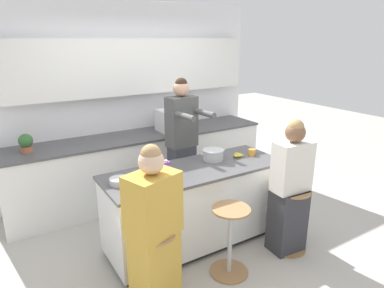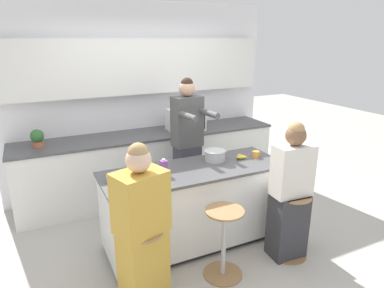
# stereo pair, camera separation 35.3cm
# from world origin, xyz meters

# --- Properties ---
(ground_plane) EXTENTS (16.00, 16.00, 0.00)m
(ground_plane) POSITION_xyz_m (0.00, 0.00, 0.00)
(ground_plane) COLOR #B2ADA3
(wall_back) EXTENTS (3.96, 0.22, 2.70)m
(wall_back) POSITION_xyz_m (0.00, 1.73, 1.54)
(wall_back) COLOR white
(wall_back) RESTS_ON ground_plane
(back_counter) EXTENTS (3.67, 0.69, 0.92)m
(back_counter) POSITION_xyz_m (0.00, 1.40, 0.46)
(back_counter) COLOR white
(back_counter) RESTS_ON ground_plane
(kitchen_island) EXTENTS (1.98, 0.72, 0.89)m
(kitchen_island) POSITION_xyz_m (0.00, 0.00, 0.45)
(kitchen_island) COLOR black
(kitchen_island) RESTS_ON ground_plane
(bar_stool_leftmost) EXTENTS (0.38, 0.38, 0.70)m
(bar_stool_leftmost) POSITION_xyz_m (-0.79, -0.61, 0.38)
(bar_stool_leftmost) COLOR #997047
(bar_stool_leftmost) RESTS_ON ground_plane
(bar_stool_center) EXTENTS (0.38, 0.38, 0.70)m
(bar_stool_center) POSITION_xyz_m (0.00, -0.62, 0.38)
(bar_stool_center) COLOR #997047
(bar_stool_center) RESTS_ON ground_plane
(bar_stool_rightmost) EXTENTS (0.38, 0.38, 0.70)m
(bar_stool_rightmost) POSITION_xyz_m (0.79, -0.64, 0.38)
(bar_stool_rightmost) COLOR #997047
(bar_stool_rightmost) RESTS_ON ground_plane
(person_cooking) EXTENTS (0.40, 0.59, 1.76)m
(person_cooking) POSITION_xyz_m (0.24, 0.70, 0.88)
(person_cooking) COLOR #383842
(person_cooking) RESTS_ON ground_plane
(person_wrapped_blanket) EXTENTS (0.47, 0.40, 1.45)m
(person_wrapped_blanket) POSITION_xyz_m (-0.79, -0.63, 0.69)
(person_wrapped_blanket) COLOR gold
(person_wrapped_blanket) RESTS_ON ground_plane
(person_seated_near) EXTENTS (0.40, 0.29, 1.45)m
(person_seated_near) POSITION_xyz_m (0.76, -0.63, 0.67)
(person_seated_near) COLOR #333338
(person_seated_near) RESTS_ON ground_plane
(cooking_pot) EXTENTS (0.33, 0.24, 0.12)m
(cooking_pot) POSITION_xyz_m (0.31, 0.12, 0.95)
(cooking_pot) COLOR #B7BABC
(cooking_pot) RESTS_ON kitchen_island
(fruit_bowl) EXTENTS (0.19, 0.19, 0.06)m
(fruit_bowl) POSITION_xyz_m (-0.83, 0.03, 0.92)
(fruit_bowl) COLOR #B7BABC
(fruit_bowl) RESTS_ON kitchen_island
(coffee_cup_near) EXTENTS (0.11, 0.08, 0.08)m
(coffee_cup_near) POSITION_xyz_m (0.79, 0.01, 0.93)
(coffee_cup_near) COLOR orange
(coffee_cup_near) RESTS_ON kitchen_island
(coffee_cup_far) EXTENTS (0.12, 0.08, 0.08)m
(coffee_cup_far) POSITION_xyz_m (-0.76, -0.22, 0.93)
(coffee_cup_far) COLOR white
(coffee_cup_far) RESTS_ON kitchen_island
(banana_bunch) EXTENTS (0.16, 0.12, 0.05)m
(banana_bunch) POSITION_xyz_m (0.60, 0.04, 0.91)
(banana_bunch) COLOR yellow
(banana_bunch) RESTS_ON kitchen_island
(juice_carton) EXTENTS (0.07, 0.07, 0.17)m
(juice_carton) POSITION_xyz_m (-0.36, -0.02, 0.97)
(juice_carton) COLOR #7A428E
(juice_carton) RESTS_ON kitchen_island
(microwave) EXTENTS (0.50, 0.37, 0.31)m
(microwave) POSITION_xyz_m (0.52, 1.36, 1.08)
(microwave) COLOR white
(microwave) RESTS_ON back_counter
(potted_plant) EXTENTS (0.16, 0.16, 0.22)m
(potted_plant) POSITION_xyz_m (-1.45, 1.40, 1.04)
(potted_plant) COLOR #A86042
(potted_plant) RESTS_ON back_counter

